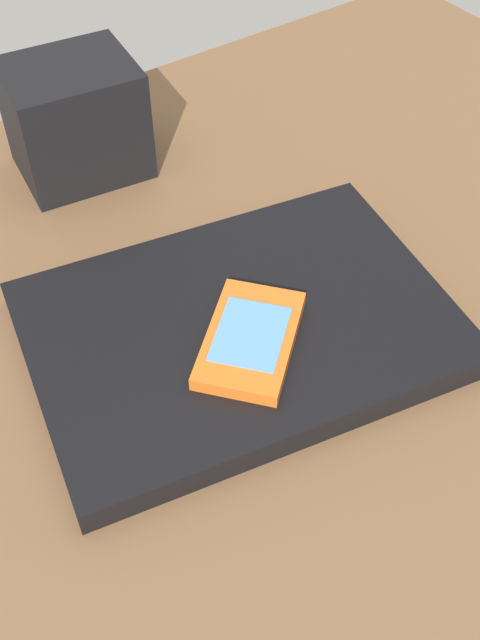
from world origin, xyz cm
name	(u,v)px	position (x,y,z in cm)	size (l,w,h in cm)	color
desk_surface	(192,385)	(0.00, 0.00, 1.50)	(120.00, 80.00, 3.00)	brown
laptop_closed	(240,328)	(-5.10, -0.83, 4.10)	(32.00, 22.44, 2.21)	black
cell_phone_on_laptop	(250,339)	(-4.22, 1.77, 5.82)	(11.92, 11.53, 1.29)	orange
desk_organizer	(75,120)	(-5.12, -27.72, 8.35)	(11.61, 9.64, 10.71)	black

